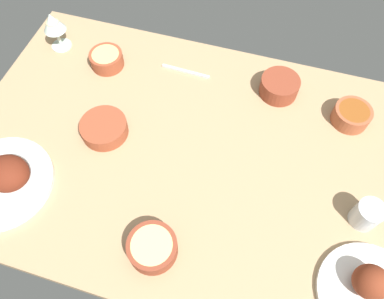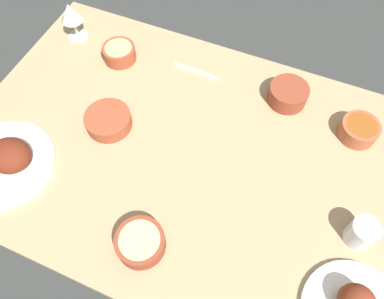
# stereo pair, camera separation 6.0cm
# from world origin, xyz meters

# --- Properties ---
(dining_table) EXTENTS (1.40, 0.90, 0.04)m
(dining_table) POSITION_xyz_m (0.00, 0.00, 0.02)
(dining_table) COLOR tan
(dining_table) RESTS_ON ground
(plate_far_side) EXTENTS (0.29, 0.29, 0.10)m
(plate_far_side) POSITION_xyz_m (0.47, 0.25, 0.07)
(plate_far_side) COLOR silver
(plate_far_side) RESTS_ON dining_table
(plate_center_main) EXTENTS (0.25, 0.25, 0.10)m
(plate_center_main) POSITION_xyz_m (-0.52, 0.25, 0.07)
(plate_center_main) COLOR silver
(plate_center_main) RESTS_ON dining_table
(bowl_soup) EXTENTS (0.11, 0.11, 0.05)m
(bowl_soup) POSITION_xyz_m (-0.44, -0.26, 0.07)
(bowl_soup) COLOR #A35133
(bowl_soup) RESTS_ON dining_table
(bowl_potatoes) EXTENTS (0.13, 0.13, 0.05)m
(bowl_potatoes) POSITION_xyz_m (0.01, 0.31, 0.07)
(bowl_potatoes) COLOR brown
(bowl_potatoes) RESTS_ON dining_table
(bowl_cream) EXTENTS (0.12, 0.12, 0.06)m
(bowl_cream) POSITION_xyz_m (-0.20, -0.30, 0.07)
(bowl_cream) COLOR brown
(bowl_cream) RESTS_ON dining_table
(bowl_onions) EXTENTS (0.14, 0.14, 0.05)m
(bowl_onions) POSITION_xyz_m (0.28, 0.01, 0.07)
(bowl_onions) COLOR brown
(bowl_onions) RESTS_ON dining_table
(bowl_pasta) EXTENTS (0.11, 0.11, 0.05)m
(bowl_pasta) POSITION_xyz_m (0.38, -0.25, 0.07)
(bowl_pasta) COLOR brown
(bowl_pasta) RESTS_ON dining_table
(wine_glass) EXTENTS (0.08, 0.08, 0.14)m
(wine_glass) POSITION_xyz_m (0.58, -0.29, 0.14)
(wine_glass) COLOR silver
(wine_glass) RESTS_ON dining_table
(water_tumbler) EXTENTS (0.07, 0.07, 0.08)m
(water_tumbler) POSITION_xyz_m (-0.50, 0.07, 0.08)
(water_tumbler) COLOR silver
(water_tumbler) RESTS_ON dining_table
(fork_loose) EXTENTS (0.17, 0.02, 0.01)m
(fork_loose) POSITION_xyz_m (0.11, -0.30, 0.04)
(fork_loose) COLOR silver
(fork_loose) RESTS_ON dining_table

